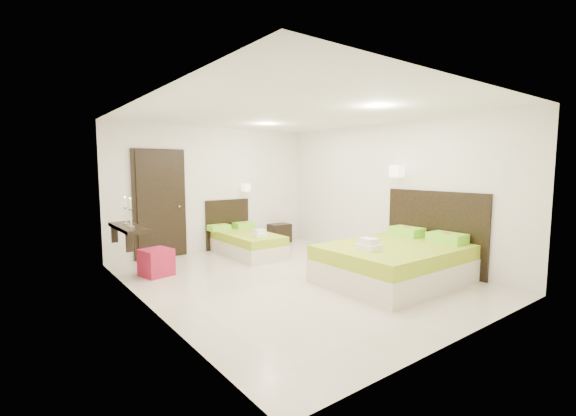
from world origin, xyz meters
TOP-DOWN VIEW (x-y plane):
  - floor at (0.00, 0.00)m, footprint 5.50×5.50m
  - bed_single at (0.27, 1.98)m, footprint 1.03×1.71m
  - bed_double at (1.24, -1.04)m, footprint 2.19×1.86m
  - nightstand at (1.57, 2.62)m, footprint 0.50×0.45m
  - ottoman at (-1.69, 1.50)m, footprint 0.53×0.53m
  - door at (-1.20, 2.70)m, footprint 1.02×0.15m
  - console_shelf at (-2.08, 1.60)m, footprint 0.35×1.20m

SIDE VIEW (x-z plane):
  - floor at x=0.00m, z-range 0.00..0.00m
  - nightstand at x=1.57m, z-range 0.00..0.44m
  - ottoman at x=-1.69m, z-range 0.00..0.44m
  - bed_single at x=0.27m, z-range -0.44..0.97m
  - bed_double at x=1.24m, z-range -0.58..1.23m
  - console_shelf at x=-2.08m, z-range 0.42..1.21m
  - door at x=-1.20m, z-range -0.02..2.12m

